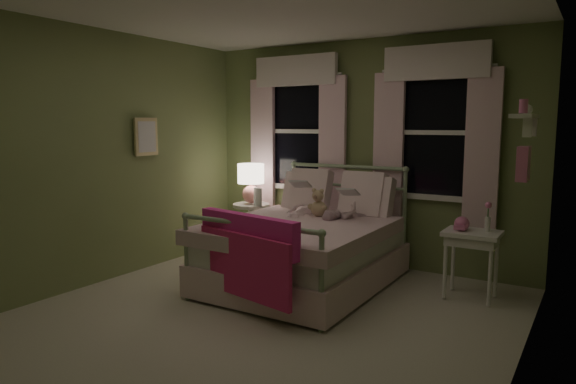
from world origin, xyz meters
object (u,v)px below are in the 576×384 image
Objects in this scene: child_left at (303,185)px; table_lamp at (251,180)px; teddy_bear at (318,205)px; child_right at (349,193)px; nightstand_left at (251,222)px; nightstand_right at (472,242)px; bed at (306,248)px.

table_lamp is at bearing -28.39° from child_left.
teddy_bear is at bearing -19.56° from table_lamp.
child_right is 1.08× the size of nightstand_left.
child_right reaches higher than nightstand_left.
nightstand_right is (1.26, 0.01, -0.37)m from child_right.
nightstand_left is 1.32× the size of table_lamp.
nightstand_left is (-1.18, 0.42, -0.37)m from teddy_bear.
table_lamp is at bearing 63.43° from nightstand_left.
table_lamp reaches higher than teddy_bear.
nightstand_right is (1.54, 0.17, -0.24)m from teddy_bear.
table_lamp is (-1.18, 0.42, 0.16)m from teddy_bear.
table_lamp is 2.76m from nightstand_right.
child_left is (-0.28, 0.42, 0.59)m from bed.
child_right is (0.28, 0.42, 0.54)m from bed.
child_right reaches higher than bed.
nightstand_right is at bearing 15.71° from bed.
bed is 6.74× the size of teddy_bear.
bed is at bearing -90.00° from teddy_bear.
child_left reaches higher than teddy_bear.
teddy_bear is 1.30m from nightstand_left.
table_lamp is 0.77× the size of nightstand_right.
bed reaches higher than teddy_bear.
teddy_bear reaches higher than nightstand_left.
child_left is 1.24× the size of nightstand_left.
child_left is 1.15× the size of child_right.
bed is 0.74m from child_right.
nightstand_left and nightstand_right have the same top height.
child_left reaches higher than child_right.
nightstand_right is at bearing -5.21° from nightstand_left.
nightstand_left is at bearing 149.94° from bed.
nightstand_right is (1.82, 0.01, -0.42)m from child_left.
teddy_bear is 1.26m from table_lamp.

